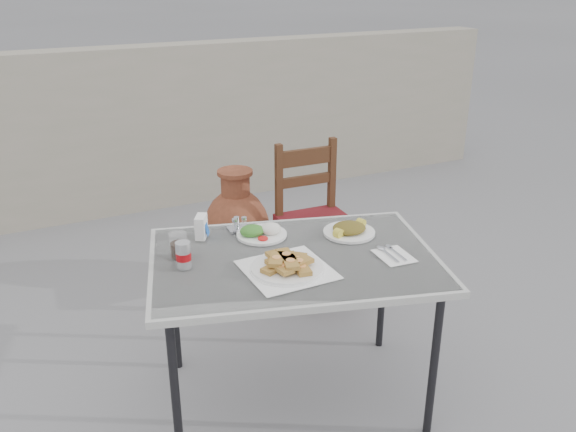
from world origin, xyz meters
name	(u,v)px	position (x,y,z in m)	size (l,w,h in m)	color
ground	(288,394)	(0.00, 0.00, 0.00)	(80.00, 80.00, 0.00)	slate
cafe_table	(294,267)	(0.01, -0.02, 0.63)	(1.28, 1.03, 0.68)	black
pide_plate	(287,263)	(-0.06, -0.12, 0.71)	(0.32, 0.32, 0.06)	white
salad_rice_plate	(261,232)	(-0.03, 0.21, 0.70)	(0.21, 0.21, 0.05)	white
salad_chopped_plate	(349,230)	(0.32, 0.07, 0.70)	(0.22, 0.22, 0.05)	white
soda_can	(184,255)	(-0.40, 0.07, 0.73)	(0.06, 0.06, 0.10)	silver
cola_glass	(178,247)	(-0.39, 0.17, 0.73)	(0.07, 0.07, 0.10)	white
napkin_holder	(201,227)	(-0.26, 0.30, 0.73)	(0.07, 0.09, 0.10)	white
condiment_caddy	(238,226)	(-0.09, 0.31, 0.70)	(0.09, 0.08, 0.06)	#BCBCC3
cutlery_napkin	(392,254)	(0.37, -0.18, 0.68)	(0.13, 0.18, 0.01)	white
chair	(315,219)	(0.53, 0.76, 0.44)	(0.39, 0.39, 0.85)	#3B2210
terracotta_urn	(237,230)	(0.19, 1.09, 0.31)	(0.39, 0.39, 0.67)	brown
back_wall	(143,129)	(0.00, 2.50, 0.60)	(6.00, 0.25, 1.20)	gray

